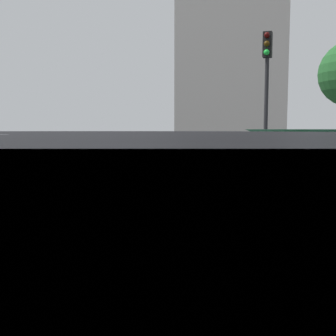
% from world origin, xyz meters
% --- Properties ---
extents(car_silver_near_kerb, '(1.94, 3.93, 1.44)m').
position_xyz_m(car_silver_near_kerb, '(-1.82, 13.85, 0.74)').
color(car_silver_near_kerb, '#B2B5BA').
rests_on(car_silver_near_kerb, ground).
extents(pedestrian_with_umbrella_near, '(1.10, 1.10, 1.91)m').
position_xyz_m(pedestrian_with_umbrella_near, '(5.57, 4.07, 1.68)').
color(pedestrian_with_umbrella_near, black).
rests_on(pedestrian_with_umbrella_near, sidewalk_strip).
extents(traffic_light, '(0.26, 0.39, 4.82)m').
position_xyz_m(traffic_light, '(4.11, 12.17, 3.44)').
color(traffic_light, black).
rests_on(traffic_light, sidewalk_strip).
extents(distant_tower, '(14.27, 12.98, 22.88)m').
position_xyz_m(distant_tower, '(-5.45, 51.38, 11.44)').
color(distant_tower, '#9E9993').
rests_on(distant_tower, ground).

